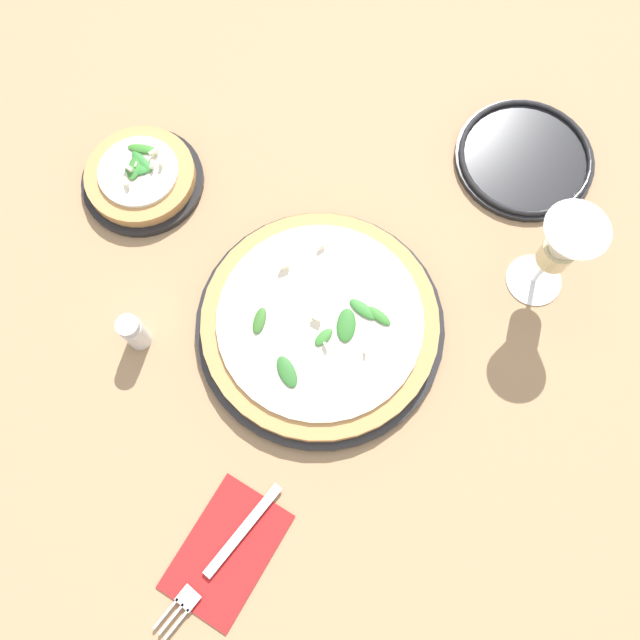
{
  "coord_description": "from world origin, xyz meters",
  "views": [
    {
      "loc": [
        0.26,
        0.07,
        0.82
      ],
      "look_at": [
        0.01,
        -0.01,
        0.03
      ],
      "focal_mm": 35.0,
      "sensor_mm": 36.0,
      "label": 1
    }
  ],
  "objects_px": {
    "pizza_personal_side": "(141,177)",
    "side_plate_white": "(525,158)",
    "shaker_pepper": "(134,332)",
    "wine_glass": "(562,247)",
    "pizza_arugula_main": "(320,323)",
    "fork": "(222,557)"
  },
  "relations": [
    {
      "from": "fork",
      "to": "pizza_personal_side",
      "type": "bearing_deg",
      "value": -125.49
    },
    {
      "from": "pizza_arugula_main",
      "to": "side_plate_white",
      "type": "height_order",
      "value": "pizza_arugula_main"
    },
    {
      "from": "pizza_personal_side",
      "to": "shaker_pepper",
      "type": "relative_size",
      "value": 2.7
    },
    {
      "from": "side_plate_white",
      "to": "shaker_pepper",
      "type": "relative_size",
      "value": 3.13
    },
    {
      "from": "pizza_arugula_main",
      "to": "side_plate_white",
      "type": "bearing_deg",
      "value": 147.17
    },
    {
      "from": "shaker_pepper",
      "to": "wine_glass",
      "type": "bearing_deg",
      "value": 115.54
    },
    {
      "from": "pizza_arugula_main",
      "to": "pizza_personal_side",
      "type": "distance_m",
      "value": 0.35
    },
    {
      "from": "pizza_personal_side",
      "to": "wine_glass",
      "type": "relative_size",
      "value": 1.12
    },
    {
      "from": "pizza_personal_side",
      "to": "pizza_arugula_main",
      "type": "bearing_deg",
      "value": 65.87
    },
    {
      "from": "fork",
      "to": "shaker_pepper",
      "type": "distance_m",
      "value": 0.31
    },
    {
      "from": "shaker_pepper",
      "to": "pizza_personal_side",
      "type": "bearing_deg",
      "value": -159.52
    },
    {
      "from": "pizza_personal_side",
      "to": "side_plate_white",
      "type": "relative_size",
      "value": 0.86
    },
    {
      "from": "pizza_arugula_main",
      "to": "pizza_personal_side",
      "type": "height_order",
      "value": "same"
    },
    {
      "from": "side_plate_white",
      "to": "shaker_pepper",
      "type": "distance_m",
      "value": 0.63
    },
    {
      "from": "side_plate_white",
      "to": "wine_glass",
      "type": "bearing_deg",
      "value": 14.86
    },
    {
      "from": "wine_glass",
      "to": "shaker_pepper",
      "type": "relative_size",
      "value": 2.42
    },
    {
      "from": "pizza_arugula_main",
      "to": "side_plate_white",
      "type": "distance_m",
      "value": 0.41
    },
    {
      "from": "pizza_arugula_main",
      "to": "fork",
      "type": "height_order",
      "value": "pizza_arugula_main"
    },
    {
      "from": "fork",
      "to": "shaker_pepper",
      "type": "relative_size",
      "value": 3.1
    },
    {
      "from": "pizza_arugula_main",
      "to": "shaker_pepper",
      "type": "distance_m",
      "value": 0.25
    },
    {
      "from": "pizza_personal_side",
      "to": "wine_glass",
      "type": "bearing_deg",
      "value": 91.02
    },
    {
      "from": "pizza_personal_side",
      "to": "wine_glass",
      "type": "distance_m",
      "value": 0.6
    }
  ]
}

